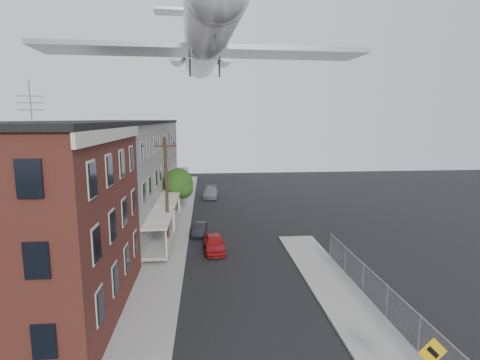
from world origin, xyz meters
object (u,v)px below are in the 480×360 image
object	(u,v)px
utility_pole	(167,190)
car_near	(214,243)
car_far	(211,193)
car_mid	(200,229)
street_tree	(179,184)
airplane	(205,42)

from	to	relation	value
utility_pole	car_near	xyz separation A→B (m)	(3.80, -1.91, -4.00)
utility_pole	car_far	bearing A→B (deg)	78.67
car_mid	street_tree	bearing A→B (deg)	112.67
car_far	airplane	distance (m)	22.06
airplane	car_far	bearing A→B (deg)	87.95
car_near	car_far	xyz separation A→B (m)	(0.00, 20.87, 0.01)
street_tree	airplane	size ratio (longest dim) A/B	0.17
utility_pole	car_far	size ratio (longest dim) A/B	1.90
utility_pole	street_tree	size ratio (longest dim) A/B	1.73
car_mid	car_far	xyz separation A→B (m)	(1.23, 16.37, 0.15)
car_far	airplane	xyz separation A→B (m)	(-0.52, -14.63, 16.50)
car_mid	airplane	distance (m)	16.76
car_near	airplane	world-z (taller)	airplane
car_near	car_far	size ratio (longest dim) A/B	0.84
car_near	car_mid	xyz separation A→B (m)	(-1.23, 4.50, -0.14)
utility_pole	street_tree	distance (m)	10.00
street_tree	airplane	xyz separation A→B (m)	(2.95, -5.59, 13.74)
car_near	street_tree	bearing A→B (deg)	103.07
utility_pole	street_tree	xyz separation A→B (m)	(0.33, 9.92, -1.22)
street_tree	car_near	size ratio (longest dim) A/B	1.31
car_near	car_mid	bearing A→B (deg)	101.94
car_mid	airplane	size ratio (longest dim) A/B	0.11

